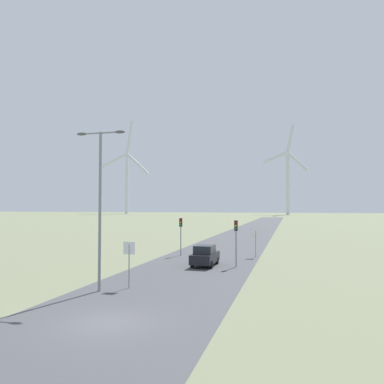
% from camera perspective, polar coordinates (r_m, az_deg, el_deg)
% --- Properties ---
extents(ground_plane, '(600.00, 600.00, 0.00)m').
position_cam_1_polar(ground_plane, '(18.22, -12.93, -18.84)').
color(ground_plane, '#757A5B').
extents(road_surface, '(10.00, 240.00, 0.01)m').
position_cam_1_polar(road_surface, '(64.20, 7.50, -6.86)').
color(road_surface, '#47474C').
rests_on(road_surface, ground).
extents(streetlamp, '(3.34, 0.32, 9.94)m').
position_cam_1_polar(streetlamp, '(23.99, -13.83, 0.28)').
color(streetlamp, gray).
rests_on(streetlamp, ground).
extents(stop_sign_near, '(0.81, 0.07, 2.95)m').
position_cam_1_polar(stop_sign_near, '(24.71, -9.56, -9.54)').
color(stop_sign_near, gray).
rests_on(stop_sign_near, ground).
extents(stop_sign_far, '(0.81, 0.07, 2.86)m').
position_cam_1_polar(stop_sign_far, '(39.33, 9.67, -6.88)').
color(stop_sign_far, gray).
rests_on(stop_sign_far, ground).
extents(traffic_light_post_near_left, '(0.28, 0.34, 3.97)m').
position_cam_1_polar(traffic_light_post_near_left, '(40.04, -1.72, -5.53)').
color(traffic_light_post_near_left, gray).
rests_on(traffic_light_post_near_left, ground).
extents(traffic_light_post_near_right, '(0.28, 0.34, 4.01)m').
position_cam_1_polar(traffic_light_post_near_right, '(32.76, 6.72, -6.20)').
color(traffic_light_post_near_right, gray).
rests_on(traffic_light_post_near_right, ground).
extents(car_approaching, '(1.88, 4.14, 1.83)m').
position_cam_1_polar(car_approaching, '(33.34, 1.98, -9.65)').
color(car_approaching, black).
rests_on(car_approaching, ground).
extents(wind_turbine_far_left, '(40.63, 9.45, 66.66)m').
position_cam_1_polar(wind_turbine_far_left, '(272.13, -9.91, 2.52)').
color(wind_turbine_far_left, silver).
rests_on(wind_turbine_far_left, ground).
extents(wind_turbine_left, '(27.64, 13.35, 56.29)m').
position_cam_1_polar(wind_turbine_left, '(240.83, 14.36, 2.44)').
color(wind_turbine_left, silver).
rests_on(wind_turbine_left, ground).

